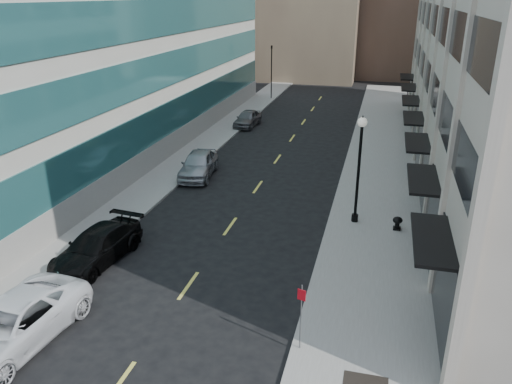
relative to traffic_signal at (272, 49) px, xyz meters
The scene contains 13 objects.
sidewalk_right 31.38m from the traffic_signal, 65.10° to the right, with size 5.00×80.00×0.15m, color gray.
sidewalk_left 28.58m from the traffic_signal, 92.05° to the right, with size 3.00×80.00×0.15m, color gray.
building_left 23.84m from the traffic_signal, 116.45° to the right, with size 16.14×46.00×20.00m.
skyline_stone 29.91m from the traffic_signal, 37.45° to the left, with size 10.00×14.00×20.00m, color #BDB1A0.
road_centerline 32.00m from the traffic_signal, 79.94° to the right, with size 0.15×68.20×0.01m.
traffic_signal is the anchor object (origin of this frame).
car_white_van 45.39m from the traffic_signal, 88.76° to the right, with size 2.77×6.01×1.67m, color white.
car_black_pickup 39.44m from the traffic_signal, 88.97° to the right, with size 2.14×5.27×1.53m, color black.
car_silver_sedan 27.46m from the traffic_signal, 87.64° to the right, with size 2.02×5.02×1.71m, color #9DA1A6.
car_grey_sedan 13.94m from the traffic_signal, 86.92° to the right, with size 1.76×4.37×1.49m, color slate.
lamppost 34.22m from the traffic_signal, 69.61° to the right, with size 0.48×0.48×5.81m.
sign_post 44.49m from the traffic_signal, 75.89° to the right, with size 0.29×0.12×2.53m.
urn_planter 35.79m from the traffic_signal, 66.54° to the right, with size 0.51×0.51×0.70m.
Camera 1 is at (7.33, -8.93, 11.57)m, focal length 35.00 mm.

